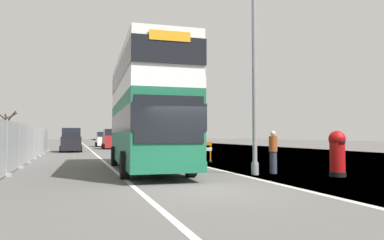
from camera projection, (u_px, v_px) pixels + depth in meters
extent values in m
cube|color=#565451|center=(203.00, 192.00, 10.35)|extent=(140.00, 280.00, 0.10)
cube|color=#B2AFA8|center=(285.00, 186.00, 11.20)|extent=(0.24, 196.00, 0.01)
cube|color=silver|center=(141.00, 193.00, 9.80)|extent=(0.16, 168.00, 0.01)
cube|color=#196042|center=(146.00, 132.00, 16.31)|extent=(2.91, 10.15, 2.76)
cube|color=white|center=(146.00, 97.00, 16.38)|extent=(2.91, 10.15, 0.40)
cube|color=white|center=(146.00, 75.00, 16.42)|extent=(2.88, 10.05, 1.59)
cube|color=black|center=(146.00, 122.00, 16.33)|extent=(2.94, 10.25, 0.88)
cube|color=black|center=(146.00, 75.00, 16.42)|extent=(2.92, 10.20, 0.88)
cube|color=black|center=(170.00, 119.00, 11.47)|extent=(2.26, 0.16, 1.52)
cube|color=orange|center=(170.00, 36.00, 11.58)|extent=(1.35, 0.12, 0.32)
cube|color=#196042|center=(146.00, 158.00, 16.26)|extent=(2.94, 10.25, 0.36)
cylinder|color=black|center=(125.00, 165.00, 12.93)|extent=(0.34, 1.01, 1.00)
cylinder|color=black|center=(191.00, 164.00, 13.59)|extent=(0.34, 1.01, 1.00)
cylinder|color=black|center=(114.00, 156.00, 18.59)|extent=(0.34, 1.01, 1.00)
cylinder|color=black|center=(161.00, 155.00, 19.25)|extent=(0.34, 1.01, 1.00)
cylinder|color=gray|center=(254.00, 66.00, 14.45)|extent=(0.18, 0.18, 8.67)
cylinder|color=gray|center=(255.00, 169.00, 14.28)|extent=(0.29, 0.29, 0.50)
cylinder|color=black|center=(338.00, 174.00, 13.69)|extent=(0.61, 0.61, 0.18)
cylinder|color=#AD0F0F|center=(337.00, 155.00, 13.72)|extent=(0.56, 0.56, 1.25)
sphere|color=#AD0F0F|center=(337.00, 139.00, 13.74)|extent=(0.63, 0.63, 0.63)
cube|color=black|center=(343.00, 143.00, 13.46)|extent=(0.22, 0.03, 0.07)
cube|color=orange|center=(197.00, 144.00, 21.13)|extent=(1.67, 0.55, 0.20)
cube|color=white|center=(197.00, 149.00, 21.12)|extent=(1.67, 0.55, 0.20)
cube|color=orange|center=(184.00, 153.00, 21.08)|extent=(0.09, 0.09, 1.07)
cube|color=black|center=(184.00, 161.00, 21.06)|extent=(0.26, 0.46, 0.08)
cube|color=orange|center=(210.00, 153.00, 21.14)|extent=(0.09, 0.09, 1.07)
cube|color=black|center=(210.00, 161.00, 21.12)|extent=(0.26, 0.46, 0.08)
cube|color=#A8AAAD|center=(13.00, 146.00, 15.34)|extent=(0.04, 3.26, 2.08)
cube|color=#A8AAAD|center=(24.00, 144.00, 18.56)|extent=(0.04, 3.26, 2.08)
cube|color=#A8AAAD|center=(31.00, 143.00, 21.79)|extent=(0.04, 3.26, 2.08)
cube|color=#A8AAAD|center=(36.00, 142.00, 25.02)|extent=(0.04, 3.26, 2.08)
cube|color=#A8AAAD|center=(41.00, 141.00, 28.24)|extent=(0.04, 3.26, 2.08)
cube|color=#A8AAAD|center=(44.00, 141.00, 31.47)|extent=(0.04, 3.26, 2.08)
cube|color=#A8AAAD|center=(47.00, 140.00, 34.70)|extent=(0.04, 3.26, 2.08)
cylinder|color=#939699|center=(6.00, 148.00, 13.72)|extent=(0.06, 0.06, 2.18)
cube|color=gray|center=(6.00, 175.00, 13.68)|extent=(0.44, 0.20, 0.12)
cylinder|color=#939699|center=(19.00, 145.00, 16.95)|extent=(0.06, 0.06, 2.18)
cube|color=gray|center=(19.00, 167.00, 16.91)|extent=(0.44, 0.20, 0.12)
cylinder|color=#939699|center=(28.00, 144.00, 20.18)|extent=(0.06, 0.06, 2.18)
cube|color=gray|center=(27.00, 162.00, 20.13)|extent=(0.44, 0.20, 0.12)
cylinder|color=#939699|center=(34.00, 143.00, 23.40)|extent=(0.06, 0.06, 2.18)
cube|color=gray|center=(34.00, 158.00, 23.36)|extent=(0.44, 0.20, 0.12)
cylinder|color=#939699|center=(39.00, 142.00, 26.63)|extent=(0.06, 0.06, 2.18)
cube|color=gray|center=(38.00, 156.00, 26.59)|extent=(0.44, 0.20, 0.12)
cylinder|color=#939699|center=(42.00, 141.00, 29.86)|extent=(0.06, 0.06, 2.18)
cube|color=gray|center=(42.00, 153.00, 29.81)|extent=(0.44, 0.20, 0.12)
cylinder|color=#939699|center=(45.00, 140.00, 33.08)|extent=(0.06, 0.06, 2.18)
cube|color=gray|center=(45.00, 152.00, 33.04)|extent=(0.44, 0.20, 0.12)
cylinder|color=#939699|center=(48.00, 140.00, 36.31)|extent=(0.06, 0.06, 2.18)
cube|color=gray|center=(48.00, 150.00, 36.27)|extent=(0.44, 0.20, 0.12)
cube|color=black|center=(71.00, 143.00, 34.06)|extent=(1.77, 4.15, 1.25)
cube|color=black|center=(71.00, 132.00, 34.10)|extent=(1.63, 2.28, 0.80)
cylinder|color=black|center=(81.00, 148.00, 35.54)|extent=(0.20, 0.60, 0.60)
cylinder|color=black|center=(61.00, 148.00, 34.98)|extent=(0.20, 0.60, 0.60)
cylinder|color=black|center=(81.00, 149.00, 33.10)|extent=(0.20, 0.60, 0.60)
cylinder|color=black|center=(61.00, 149.00, 32.54)|extent=(0.20, 0.60, 0.60)
cube|color=maroon|center=(111.00, 141.00, 41.37)|extent=(1.74, 3.95, 1.35)
cube|color=black|center=(111.00, 132.00, 41.42)|extent=(1.60, 2.17, 0.73)
cylinder|color=black|center=(118.00, 146.00, 42.78)|extent=(0.20, 0.60, 0.60)
cylinder|color=black|center=(103.00, 146.00, 42.24)|extent=(0.20, 0.60, 0.60)
cylinder|color=black|center=(120.00, 146.00, 40.46)|extent=(0.20, 0.60, 0.60)
cylinder|color=black|center=(104.00, 147.00, 39.92)|extent=(0.20, 0.60, 0.60)
cube|color=silver|center=(103.00, 141.00, 49.58)|extent=(1.75, 4.13, 1.15)
cube|color=black|center=(103.00, 134.00, 49.62)|extent=(1.61, 2.27, 0.68)
cylinder|color=black|center=(109.00, 144.00, 51.05)|extent=(0.20, 0.60, 0.60)
cylinder|color=black|center=(96.00, 144.00, 50.50)|extent=(0.20, 0.60, 0.60)
cylinder|color=black|center=(110.00, 145.00, 48.62)|extent=(0.20, 0.60, 0.60)
cylinder|color=black|center=(97.00, 145.00, 48.07)|extent=(0.20, 0.60, 0.60)
cylinder|color=#4C3D2D|center=(7.00, 132.00, 46.58)|extent=(0.42, 0.42, 3.97)
cylinder|color=#4C3D2D|center=(13.00, 115.00, 46.77)|extent=(1.24, 0.34, 0.84)
cylinder|color=#4C3D2D|center=(11.00, 116.00, 47.12)|extent=(0.70, 0.92, 0.97)
cylinder|color=#4C3D2D|center=(6.00, 120.00, 47.19)|extent=(0.75, 1.52, 1.81)
cylinder|color=#4C3D2D|center=(4.00, 118.00, 46.72)|extent=(1.09, 0.65, 0.98)
cylinder|color=#4C3D2D|center=(3.00, 117.00, 46.22)|extent=(1.20, 0.72, 0.93)
cylinder|color=#4C3D2D|center=(7.00, 119.00, 46.15)|extent=(0.27, 1.13, 1.44)
cylinder|color=#4C3D2D|center=(12.00, 116.00, 46.35)|extent=(1.29, 1.23, 1.36)
cylinder|color=#2D3342|center=(273.00, 163.00, 14.75)|extent=(0.29, 0.29, 0.90)
cylinder|color=#99471E|center=(273.00, 144.00, 14.78)|extent=(0.34, 0.34, 0.63)
sphere|color=beige|center=(273.00, 133.00, 14.80)|extent=(0.22, 0.22, 0.22)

